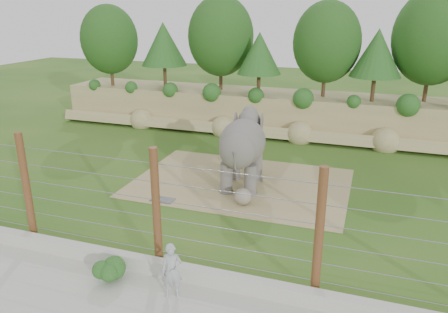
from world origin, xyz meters
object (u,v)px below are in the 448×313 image
(elephant, at_px, (242,153))
(stone_ball, at_px, (243,197))
(barrier_fence, at_px, (156,209))
(zookeeper, at_px, (172,271))

(elephant, xyz_separation_m, stone_ball, (0.61, -1.90, -1.29))
(elephant, relative_size, barrier_fence, 0.20)
(elephant, bearing_deg, stone_ball, -78.12)
(stone_ball, xyz_separation_m, zookeeper, (-0.17, -6.57, 0.47))
(stone_ball, xyz_separation_m, barrier_fence, (-1.28, -5.21, 1.62))
(elephant, distance_m, barrier_fence, 7.16)
(stone_ball, relative_size, barrier_fence, 0.04)
(barrier_fence, bearing_deg, stone_ball, 76.16)
(zookeeper, bearing_deg, elephant, 71.27)
(elephant, bearing_deg, zookeeper, -92.96)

